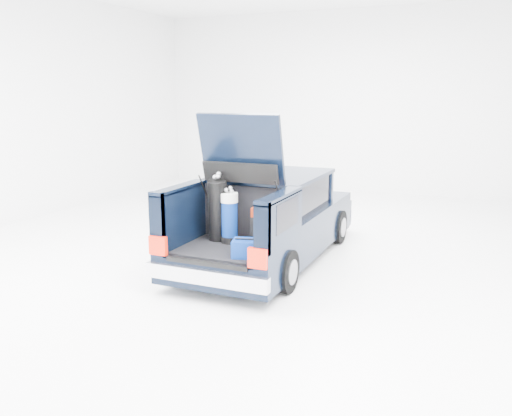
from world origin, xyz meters
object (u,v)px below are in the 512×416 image
at_px(red_suitcase, 266,228).
at_px(black_golf_bag, 218,210).
at_px(blue_duffel, 251,248).
at_px(car, 270,219).
at_px(blue_golf_bag, 230,217).

xyz_separation_m(red_suitcase, black_golf_bag, (-0.81, 0.10, 0.17)).
height_order(black_golf_bag, blue_duffel, black_golf_bag).
height_order(car, black_golf_bag, car).
bearing_deg(blue_golf_bag, car, 74.29).
relative_size(red_suitcase, black_golf_bag, 0.61).
bearing_deg(car, blue_golf_bag, -94.17).
bearing_deg(blue_golf_bag, black_golf_bag, 159.53).
height_order(red_suitcase, blue_golf_bag, blue_golf_bag).
bearing_deg(blue_duffel, black_golf_bag, 128.98).
distance_m(car, blue_golf_bag, 1.39).
height_order(black_golf_bag, blue_golf_bag, black_golf_bag).
xyz_separation_m(black_golf_bag, blue_duffel, (0.78, -0.55, -0.34)).
bearing_deg(black_golf_bag, car, 54.38).
bearing_deg(black_golf_bag, blue_duffel, -57.92).
xyz_separation_m(car, black_golf_bag, (-0.31, -1.32, 0.39)).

